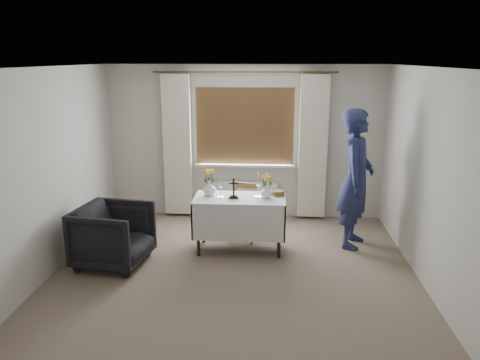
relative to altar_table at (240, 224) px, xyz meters
name	(u,v)px	position (x,y,z in m)	size (l,w,h in m)	color
ground	(232,283)	(-0.02, -1.01, -0.38)	(5.00, 5.00, 0.00)	#816D59
altar_table	(240,224)	(0.00, 0.00, 0.00)	(1.24, 0.64, 0.76)	white
wooden_chair	(244,212)	(0.03, 0.43, 0.03)	(0.38, 0.38, 0.82)	brown
armchair	(113,235)	(-1.58, -0.58, 0.01)	(0.84, 0.87, 0.79)	black
person	(356,179)	(1.59, 0.31, 0.59)	(0.71, 0.47, 1.94)	navy
radiator	(244,199)	(-0.02, 1.41, -0.08)	(1.10, 0.10, 0.60)	silver
wooden_cross	(234,188)	(-0.08, -0.04, 0.52)	(0.13, 0.09, 0.28)	black
candlestick_left	(220,187)	(-0.26, -0.01, 0.53)	(0.09, 0.09, 0.30)	white
candlestick_right	(258,185)	(0.24, 0.04, 0.55)	(0.10, 0.10, 0.33)	white
flower_vase_left	(209,188)	(-0.42, 0.09, 0.48)	(0.18, 0.18, 0.19)	white
flower_vase_right	(267,192)	(0.36, 0.01, 0.47)	(0.16, 0.16, 0.17)	white
wicker_basket	(278,193)	(0.52, 0.15, 0.42)	(0.18, 0.18, 0.07)	brown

